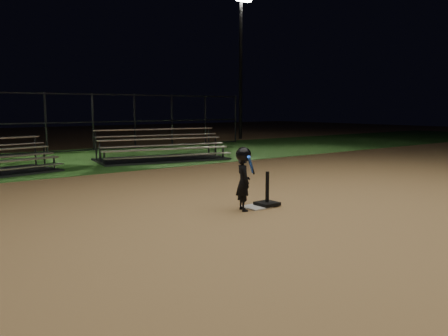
{
  "coord_description": "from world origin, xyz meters",
  "views": [
    {
      "loc": [
        -5.63,
        -6.33,
        1.88
      ],
      "look_at": [
        0.0,
        1.0,
        0.65
      ],
      "focal_mm": 36.6,
      "sensor_mm": 36.0,
      "label": 1
    }
  ],
  "objects_px": {
    "home_plate": "(256,207)",
    "child_batter": "(243,177)",
    "light_pole_right": "(241,55)",
    "batting_tee": "(267,199)",
    "bleacher_right": "(162,154)"
  },
  "relations": [
    {
      "from": "batting_tee",
      "to": "bleacher_right",
      "type": "relative_size",
      "value": 0.13
    },
    {
      "from": "child_batter",
      "to": "light_pole_right",
      "type": "xyz_separation_m",
      "value": [
        12.35,
        14.98,
        4.32
      ]
    },
    {
      "from": "light_pole_right",
      "to": "batting_tee",
      "type": "bearing_deg",
      "value": -128.12
    },
    {
      "from": "home_plate",
      "to": "bleacher_right",
      "type": "relative_size",
      "value": 0.09
    },
    {
      "from": "child_batter",
      "to": "light_pole_right",
      "type": "relative_size",
      "value": 0.14
    },
    {
      "from": "batting_tee",
      "to": "light_pole_right",
      "type": "height_order",
      "value": "light_pole_right"
    },
    {
      "from": "batting_tee",
      "to": "bleacher_right",
      "type": "distance_m",
      "value": 8.32
    },
    {
      "from": "bleacher_right",
      "to": "light_pole_right",
      "type": "xyz_separation_m",
      "value": [
        9.48,
        6.99,
        4.72
      ]
    },
    {
      "from": "batting_tee",
      "to": "child_batter",
      "type": "height_order",
      "value": "child_batter"
    },
    {
      "from": "home_plate",
      "to": "bleacher_right",
      "type": "bearing_deg",
      "value": 72.43
    },
    {
      "from": "batting_tee",
      "to": "light_pole_right",
      "type": "bearing_deg",
      "value": 51.88
    },
    {
      "from": "home_plate",
      "to": "child_batter",
      "type": "height_order",
      "value": "child_batter"
    },
    {
      "from": "bleacher_right",
      "to": "batting_tee",
      "type": "bearing_deg",
      "value": -95.53
    },
    {
      "from": "child_batter",
      "to": "bleacher_right",
      "type": "distance_m",
      "value": 8.51
    },
    {
      "from": "home_plate",
      "to": "light_pole_right",
      "type": "height_order",
      "value": "light_pole_right"
    }
  ]
}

